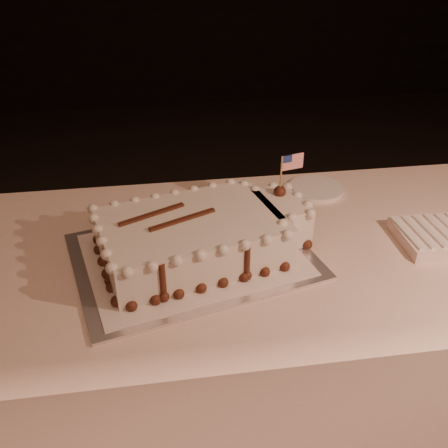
{
  "coord_description": "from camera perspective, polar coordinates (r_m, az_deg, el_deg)",
  "views": [
    {
      "loc": [
        -0.23,
        -0.43,
        1.48
      ],
      "look_at": [
        -0.08,
        0.58,
        0.84
      ],
      "focal_mm": 40.0,
      "sensor_mm": 36.0,
      "label": 1
    }
  ],
  "objects": [
    {
      "name": "cake_board",
      "position": [
        1.25,
        -3.63,
        -3.66
      ],
      "size": [
        0.66,
        0.55,
        0.01
      ],
      "primitive_type": "cube",
      "rotation": [
        0.0,
        0.0,
        0.24
      ],
      "color": "silver",
      "rests_on": "banquet_table"
    },
    {
      "name": "sheet_cake",
      "position": [
        1.23,
        -2.4,
        -1.18
      ],
      "size": [
        0.56,
        0.39,
        0.21
      ],
      "color": "silver",
      "rests_on": "doily"
    },
    {
      "name": "side_plate",
      "position": [
        1.57,
        10.46,
        3.98
      ],
      "size": [
        0.17,
        0.17,
        0.01
      ],
      "primitive_type": "cylinder",
      "color": "white",
      "rests_on": "banquet_table"
    },
    {
      "name": "banquet_table",
      "position": [
        1.53,
        2.9,
        -14.36
      ],
      "size": [
        2.4,
        0.8,
        0.75
      ],
      "primitive_type": "cube",
      "color": "beige",
      "rests_on": "ground"
    },
    {
      "name": "doily",
      "position": [
        1.25,
        -3.64,
        -3.47
      ],
      "size": [
        0.59,
        0.5,
        0.0
      ],
      "primitive_type": "cube",
      "rotation": [
        0.0,
        0.0,
        0.24
      ],
      "color": "silver",
      "rests_on": "cake_board"
    },
    {
      "name": "room_shell",
      "position": [
        0.5,
        20.47,
        20.54
      ],
      "size": [
        6.1,
        8.1,
        2.9
      ],
      "color": "black",
      "rests_on": "ground"
    },
    {
      "name": "napkin_stack",
      "position": [
        1.42,
        23.9,
        -1.21
      ],
      "size": [
        0.24,
        0.18,
        0.04
      ],
      "color": "white",
      "rests_on": "banquet_table"
    }
  ]
}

